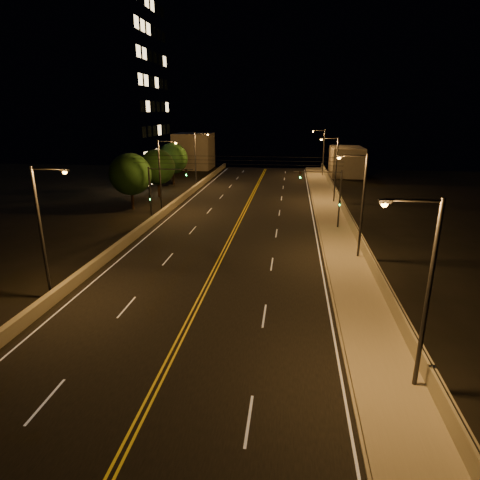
# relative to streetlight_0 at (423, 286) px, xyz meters

# --- Properties ---
(ground) EXTENTS (160.00, 160.00, 0.00)m
(ground) POSITION_rel_streetlight_0_xyz_m (-11.52, -4.41, -5.19)
(ground) COLOR black
(ground) RESTS_ON ground
(road) EXTENTS (18.00, 120.00, 0.02)m
(road) POSITION_rel_streetlight_0_xyz_m (-11.52, 15.59, -5.18)
(road) COLOR black
(road) RESTS_ON ground
(sidewalk) EXTENTS (3.60, 120.00, 0.30)m
(sidewalk) POSITION_rel_streetlight_0_xyz_m (-0.72, 15.59, -5.04)
(sidewalk) COLOR gray
(sidewalk) RESTS_ON ground
(curb) EXTENTS (0.14, 120.00, 0.15)m
(curb) POSITION_rel_streetlight_0_xyz_m (-2.59, 15.59, -5.11)
(curb) COLOR gray
(curb) RESTS_ON ground
(parapet_wall) EXTENTS (0.30, 120.00, 1.00)m
(parapet_wall) POSITION_rel_streetlight_0_xyz_m (0.93, 15.59, -4.39)
(parapet_wall) COLOR gray
(parapet_wall) RESTS_ON sidewalk
(jersey_barrier) EXTENTS (0.45, 120.00, 0.85)m
(jersey_barrier) POSITION_rel_streetlight_0_xyz_m (-21.08, 15.59, -4.76)
(jersey_barrier) COLOR gray
(jersey_barrier) RESTS_ON ground
(distant_building_right) EXTENTS (6.00, 10.00, 5.60)m
(distant_building_right) POSITION_rel_streetlight_0_xyz_m (4.98, 66.37, -2.39)
(distant_building_right) COLOR gray
(distant_building_right) RESTS_ON ground
(distant_building_left) EXTENTS (8.00, 8.00, 7.68)m
(distant_building_left) POSITION_rel_streetlight_0_xyz_m (-27.52, 72.65, -1.35)
(distant_building_left) COLOR gray
(distant_building_left) RESTS_ON ground
(parapet_rail) EXTENTS (0.06, 120.00, 0.06)m
(parapet_rail) POSITION_rel_streetlight_0_xyz_m (0.93, 15.59, -3.86)
(parapet_rail) COLOR black
(parapet_rail) RESTS_ON parapet_wall
(lane_markings) EXTENTS (17.32, 116.00, 0.00)m
(lane_markings) POSITION_rel_streetlight_0_xyz_m (-11.52, 15.51, -5.17)
(lane_markings) COLOR silver
(lane_markings) RESTS_ON road
(streetlight_0) EXTENTS (2.55, 0.28, 8.97)m
(streetlight_0) POSITION_rel_streetlight_0_xyz_m (0.00, 0.00, 0.00)
(streetlight_0) COLOR #2D2D33
(streetlight_0) RESTS_ON ground
(streetlight_1) EXTENTS (2.55, 0.28, 8.97)m
(streetlight_1) POSITION_rel_streetlight_0_xyz_m (0.00, 17.22, 0.00)
(streetlight_1) COLOR #2D2D33
(streetlight_1) RESTS_ON ground
(streetlight_2) EXTENTS (2.55, 0.28, 8.97)m
(streetlight_2) POSITION_rel_streetlight_0_xyz_m (0.00, 39.66, 0.00)
(streetlight_2) COLOR #2D2D33
(streetlight_2) RESTS_ON ground
(streetlight_3) EXTENTS (2.55, 0.28, 8.97)m
(streetlight_3) POSITION_rel_streetlight_0_xyz_m (0.00, 64.03, 0.00)
(streetlight_3) COLOR #2D2D33
(streetlight_3) RESTS_ON ground
(streetlight_4) EXTENTS (2.55, 0.28, 8.97)m
(streetlight_4) POSITION_rel_streetlight_0_xyz_m (-21.43, 6.80, 0.00)
(streetlight_4) COLOR #2D2D33
(streetlight_4) RESTS_ON ground
(streetlight_5) EXTENTS (2.55, 0.28, 8.97)m
(streetlight_5) POSITION_rel_streetlight_0_xyz_m (-21.43, 31.22, 0.00)
(streetlight_5) COLOR #2D2D33
(streetlight_5) RESTS_ON ground
(streetlight_6) EXTENTS (2.55, 0.28, 8.97)m
(streetlight_6) POSITION_rel_streetlight_0_xyz_m (-21.43, 49.87, 0.00)
(streetlight_6) COLOR #2D2D33
(streetlight_6) RESTS_ON ground
(traffic_signal_right) EXTENTS (5.11, 0.31, 6.40)m
(traffic_signal_right) POSITION_rel_streetlight_0_xyz_m (-1.49, 26.31, -1.17)
(traffic_signal_right) COLOR #2D2D33
(traffic_signal_right) RESTS_ON ground
(traffic_signal_left) EXTENTS (5.11, 0.31, 6.40)m
(traffic_signal_left) POSITION_rel_streetlight_0_xyz_m (-20.35, 26.31, -1.17)
(traffic_signal_left) COLOR #2D2D33
(traffic_signal_left) RESTS_ON ground
(overhead_wires) EXTENTS (22.00, 0.03, 0.83)m
(overhead_wires) POSITION_rel_streetlight_0_xyz_m (-11.52, 25.09, 2.21)
(overhead_wires) COLOR black
(building_tower) EXTENTS (24.00, 15.00, 30.78)m
(building_tower) POSITION_rel_streetlight_0_xyz_m (-39.65, 48.78, 9.63)
(building_tower) COLOR gray
(building_tower) RESTS_ON ground
(tree_0) EXTENTS (5.36, 5.36, 7.26)m
(tree_0) POSITION_rel_streetlight_0_xyz_m (-26.11, 32.69, -0.62)
(tree_0) COLOR black
(tree_0) RESTS_ON ground
(tree_1) EXTENTS (5.17, 5.17, 7.01)m
(tree_1) POSITION_rel_streetlight_0_xyz_m (-25.35, 41.07, -0.77)
(tree_1) COLOR black
(tree_1) RESTS_ON ground
(tree_2) EXTENTS (5.28, 5.28, 7.16)m
(tree_2) POSITION_rel_streetlight_0_xyz_m (-26.15, 51.42, -0.68)
(tree_2) COLOR black
(tree_2) RESTS_ON ground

